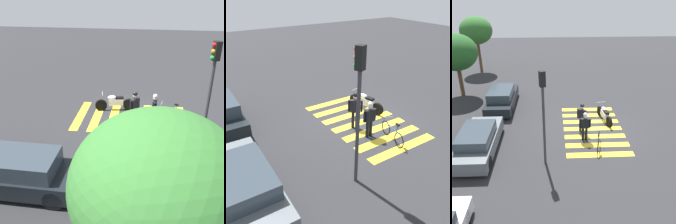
% 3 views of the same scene
% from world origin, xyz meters
% --- Properties ---
extents(ground_plane, '(60.00, 60.00, 0.00)m').
position_xyz_m(ground_plane, '(0.00, 0.00, 0.00)').
color(ground_plane, '#2B2B2D').
extents(police_motorcycle, '(2.21, 0.75, 1.05)m').
position_xyz_m(police_motorcycle, '(0.93, -0.88, 0.47)').
color(police_motorcycle, black).
rests_on(police_motorcycle, ground_plane).
extents(leaning_bicycle, '(1.72, 0.54, 1.00)m').
position_xyz_m(leaning_bicycle, '(-2.03, 0.02, 0.37)').
color(leaning_bicycle, black).
rests_on(leaning_bicycle, ground_plane).
extents(officer_on_foot, '(0.46, 0.55, 1.81)m').
position_xyz_m(officer_on_foot, '(-0.25, 0.72, 1.05)').
color(officer_on_foot, black).
rests_on(officer_on_foot, ground_plane).
extents(officer_by_motorcycle, '(0.24, 0.65, 1.71)m').
position_xyz_m(officer_by_motorcycle, '(-1.22, 0.66, 0.98)').
color(officer_by_motorcycle, black).
rests_on(officer_by_motorcycle, ground_plane).
extents(crosswalk_stripes, '(5.85, 3.53, 0.01)m').
position_xyz_m(crosswalk_stripes, '(-0.00, 0.00, 0.00)').
color(crosswalk_stripes, yellow).
rests_on(crosswalk_stripes, ground_plane).
extents(car_grey_coupe, '(4.55, 1.80, 1.39)m').
position_xyz_m(car_grey_coupe, '(-2.12, 6.31, 0.68)').
color(car_grey_coupe, black).
rests_on(car_grey_coupe, ground_plane).
extents(car_black_suv, '(4.55, 1.78, 1.42)m').
position_xyz_m(car_black_suv, '(3.42, 5.99, 0.68)').
color(car_black_suv, black).
rests_on(car_black_suv, ground_plane).
extents(traffic_light_pole, '(0.36, 0.31, 4.71)m').
position_xyz_m(traffic_light_pole, '(-3.19, 2.85, 3.13)').
color(traffic_light_pole, '#38383D').
rests_on(traffic_light_pole, ground_plane).
extents(street_tree_mid, '(3.00, 3.00, 4.88)m').
position_xyz_m(street_tree_mid, '(-1.09, 9.47, 3.59)').
color(street_tree_mid, brown).
rests_on(street_tree_mid, ground_plane).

